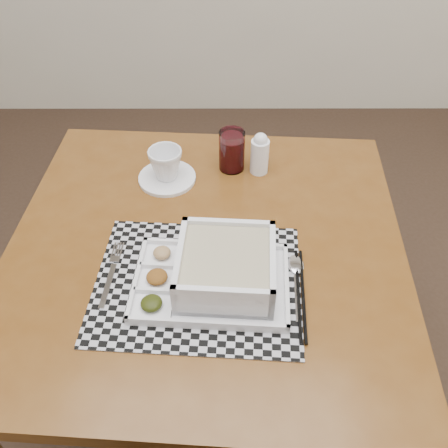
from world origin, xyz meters
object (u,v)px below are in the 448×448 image
(dining_table, at_px, (206,265))
(serving_tray, at_px, (221,272))
(creamer_bottle, at_px, (260,154))
(cup, at_px, (166,164))
(juice_glass, at_px, (232,152))

(dining_table, relative_size, serving_tray, 2.87)
(dining_table, distance_m, serving_tray, 0.16)
(serving_tray, bearing_deg, creamer_bottle, 75.59)
(dining_table, height_order, creamer_bottle, creamer_bottle)
(creamer_bottle, bearing_deg, cup, -171.56)
(dining_table, bearing_deg, serving_tray, -72.79)
(cup, xyz_separation_m, juice_glass, (0.17, 0.05, 0.00))
(dining_table, bearing_deg, juice_glass, 77.72)
(creamer_bottle, bearing_deg, serving_tray, -104.41)
(juice_glass, xyz_separation_m, creamer_bottle, (0.07, -0.02, 0.01))
(dining_table, height_order, cup, cup)
(dining_table, xyz_separation_m, serving_tray, (0.04, -0.11, 0.11))
(dining_table, bearing_deg, cup, 114.05)
(serving_tray, relative_size, cup, 3.81)
(serving_tray, relative_size, creamer_bottle, 2.83)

